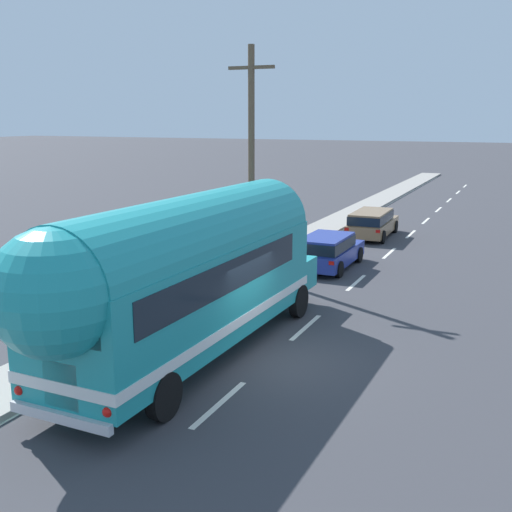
% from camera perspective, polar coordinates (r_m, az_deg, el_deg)
% --- Properties ---
extents(ground_plane, '(300.00, 300.00, 0.00)m').
position_cam_1_polar(ground_plane, '(15.87, 1.28, -9.42)').
color(ground_plane, '#38383D').
extents(lane_markings, '(3.70, 80.00, 0.01)m').
position_cam_1_polar(lane_markings, '(28.52, 6.89, 0.45)').
color(lane_markings, silver).
rests_on(lane_markings, ground).
extents(sidewalk_slab, '(1.97, 90.00, 0.15)m').
position_cam_1_polar(sidewalk_slab, '(26.36, 0.64, -0.30)').
color(sidewalk_slab, gray).
rests_on(sidewalk_slab, ground).
extents(utility_pole, '(1.80, 0.24, 8.50)m').
position_cam_1_polar(utility_pole, '(23.41, -0.42, 8.84)').
color(utility_pole, brown).
rests_on(utility_pole, ground).
extents(painted_bus, '(2.77, 11.86, 4.12)m').
position_cam_1_polar(painted_bus, '(15.02, -6.65, -1.54)').
color(painted_bus, teal).
rests_on(painted_bus, ground).
extents(car_lead, '(1.92, 4.27, 1.37)m').
position_cam_1_polar(car_lead, '(25.06, 6.56, 0.59)').
color(car_lead, navy).
rests_on(car_lead, ground).
extents(car_second, '(1.94, 4.61, 1.37)m').
position_cam_1_polar(car_second, '(31.99, 10.56, 3.09)').
color(car_second, olive).
rests_on(car_second, ground).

